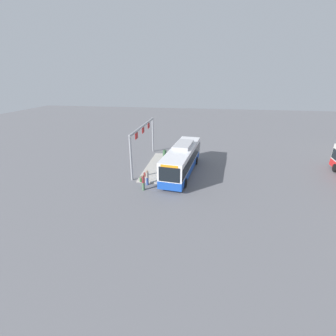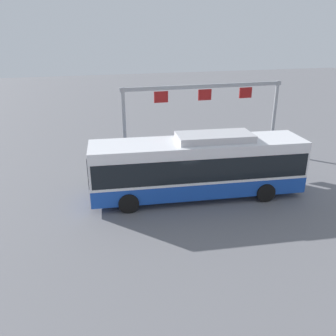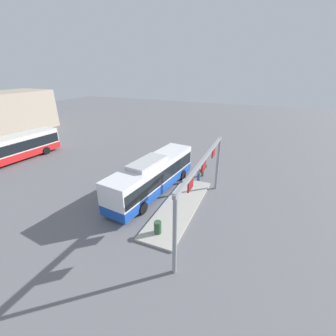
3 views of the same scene
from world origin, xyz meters
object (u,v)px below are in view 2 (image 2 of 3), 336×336
at_px(trash_bin, 256,158).
at_px(person_boarding, 94,169).
at_px(person_waiting_near, 116,167).
at_px(bus_main, 198,165).

bearing_deg(trash_bin, person_boarding, -2.17).
xyz_separation_m(person_boarding, person_waiting_near, (-1.28, 0.09, 0.00)).
relative_size(person_boarding, person_waiting_near, 1.00).
height_order(person_waiting_near, trash_bin, person_waiting_near).
height_order(bus_main, person_boarding, bus_main).
bearing_deg(bus_main, trash_bin, -143.61).
bearing_deg(person_boarding, trash_bin, 63.71).
xyz_separation_m(bus_main, trash_bin, (-5.26, -3.00, -1.20)).
bearing_deg(bus_main, person_boarding, -26.76).
bearing_deg(bus_main, person_waiting_near, -33.87).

